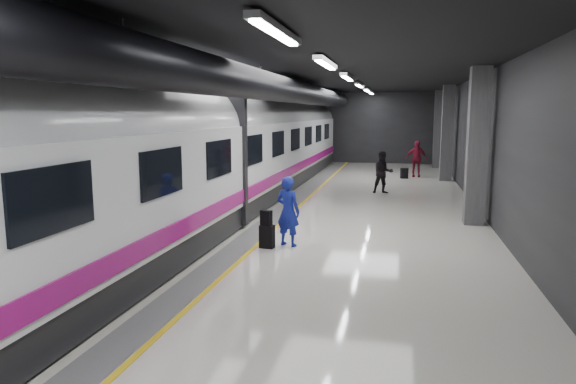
# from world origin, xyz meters

# --- Properties ---
(ground) EXTENTS (40.00, 40.00, 0.00)m
(ground) POSITION_xyz_m (0.00, 0.00, 0.00)
(ground) COLOR silver
(ground) RESTS_ON ground
(platform_hall) EXTENTS (10.02, 40.02, 4.51)m
(platform_hall) POSITION_xyz_m (-0.29, 0.96, 3.54)
(platform_hall) COLOR black
(platform_hall) RESTS_ON ground
(train) EXTENTS (3.05, 38.00, 4.05)m
(train) POSITION_xyz_m (-3.25, -0.00, 2.07)
(train) COLOR black
(train) RESTS_ON ground
(traveler_main) EXTENTS (0.72, 0.60, 1.71)m
(traveler_main) POSITION_xyz_m (-0.20, -1.58, 0.85)
(traveler_main) COLOR #1737B3
(traveler_main) RESTS_ON ground
(suitcase_main) EXTENTS (0.37, 0.26, 0.56)m
(suitcase_main) POSITION_xyz_m (-0.65, -1.90, 0.28)
(suitcase_main) COLOR black
(suitcase_main) RESTS_ON ground
(shoulder_bag) EXTENTS (0.31, 0.23, 0.36)m
(shoulder_bag) POSITION_xyz_m (-0.67, -1.89, 0.74)
(shoulder_bag) COLOR black
(shoulder_bag) RESTS_ON suitcase_main
(traveler_far_a) EXTENTS (0.96, 0.83, 1.69)m
(traveler_far_a) POSITION_xyz_m (1.75, 7.25, 0.84)
(traveler_far_a) COLOR black
(traveler_far_a) RESTS_ON ground
(traveler_far_b) EXTENTS (1.09, 0.50, 1.83)m
(traveler_far_b) POSITION_xyz_m (3.20, 13.08, 0.92)
(traveler_far_b) COLOR maroon
(traveler_far_b) RESTS_ON ground
(suitcase_far) EXTENTS (0.40, 0.32, 0.51)m
(suitcase_far) POSITION_xyz_m (2.63, 12.32, 0.25)
(suitcase_far) COLOR black
(suitcase_far) RESTS_ON ground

